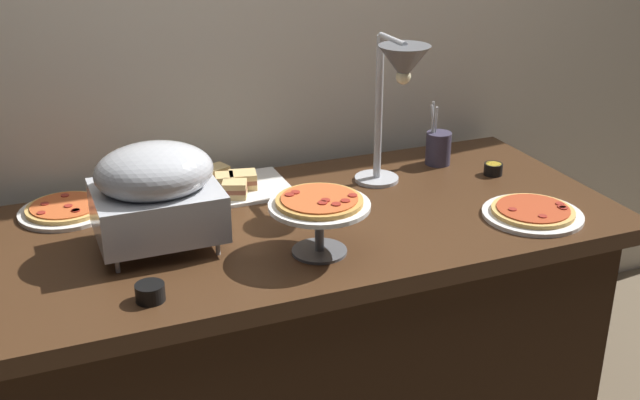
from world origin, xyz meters
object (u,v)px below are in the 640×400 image
object	(u,v)px
chafing_dish	(156,191)
sandwich_platter	(232,185)
heat_lamp	(399,78)
pizza_plate_front	(66,210)
sauce_cup_near	(150,292)
sauce_cup_far	(493,169)
pizza_plate_center	(533,213)
pizza_plate_raised_stand	(320,208)
utensil_holder	(438,148)

from	to	relation	value
chafing_dish	sandwich_platter	xyz separation A→B (m)	(0.28, 0.29, -0.14)
heat_lamp	pizza_plate_front	size ratio (longest dim) A/B	1.76
sauce_cup_near	sauce_cup_far	bearing A→B (deg)	17.96
pizza_plate_center	sandwich_platter	size ratio (longest dim) A/B	0.82
pizza_plate_center	pizza_plate_raised_stand	world-z (taller)	pizza_plate_raised_stand
sauce_cup_near	utensil_holder	size ratio (longest dim) A/B	0.33
pizza_plate_front	pizza_plate_center	distance (m)	1.35
pizza_plate_raised_stand	utensil_holder	xyz separation A→B (m)	(0.61, 0.46, -0.07)
sauce_cup_far	pizza_plate_center	bearing A→B (deg)	-103.85
sandwich_platter	sauce_cup_far	bearing A→B (deg)	-12.40
pizza_plate_front	pizza_plate_raised_stand	size ratio (longest dim) A/B	1.03
chafing_dish	heat_lamp	xyz separation A→B (m)	(0.74, 0.08, 0.21)
chafing_dish	sauce_cup_far	xyz separation A→B (m)	(1.11, 0.11, -0.14)
sandwich_platter	sauce_cup_near	size ratio (longest dim) A/B	5.03
sandwich_platter	utensil_holder	xyz separation A→B (m)	(0.71, -0.03, 0.04)
pizza_plate_raised_stand	sauce_cup_near	size ratio (longest dim) A/B	3.78
sauce_cup_far	heat_lamp	bearing A→B (deg)	-175.58
sandwich_platter	sauce_cup_far	distance (m)	0.85
utensil_holder	heat_lamp	bearing A→B (deg)	-144.18
pizza_plate_raised_stand	chafing_dish	bearing A→B (deg)	152.56
chafing_dish	pizza_plate_center	xyz separation A→B (m)	(1.03, -0.22, -0.15)
heat_lamp	sauce_cup_far	size ratio (longest dim) A/B	7.86
heat_lamp	pizza_plate_center	distance (m)	0.55
chafing_dish	pizza_plate_raised_stand	world-z (taller)	chafing_dish
heat_lamp	pizza_plate_center	world-z (taller)	heat_lamp
pizza_plate_front	sandwich_platter	size ratio (longest dim) A/B	0.77
sandwich_platter	sauce_cup_near	bearing A→B (deg)	-122.44
pizza_plate_front	utensil_holder	bearing A→B (deg)	-2.13
chafing_dish	pizza_plate_front	distance (m)	0.40
pizza_plate_raised_stand	sauce_cup_far	xyz separation A→B (m)	(0.73, 0.31, -0.10)
chafing_dish	sandwich_platter	world-z (taller)	chafing_dish
heat_lamp	sauce_cup_near	xyz separation A→B (m)	(-0.82, -0.36, -0.34)
pizza_plate_raised_stand	utensil_holder	distance (m)	0.77
chafing_dish	sauce_cup_far	bearing A→B (deg)	5.57
chafing_dish	sandwich_platter	size ratio (longest dim) A/B	0.92
heat_lamp	pizza_plate_center	xyz separation A→B (m)	(0.29, -0.30, -0.35)
pizza_plate_front	sandwich_platter	bearing A→B (deg)	-2.13
heat_lamp	sauce_cup_far	distance (m)	0.51
heat_lamp	sauce_cup_far	xyz separation A→B (m)	(0.37, 0.03, -0.34)
pizza_plate_front	sauce_cup_near	bearing A→B (deg)	-77.37
sandwich_platter	utensil_holder	bearing A→B (deg)	-2.14
pizza_plate_center	pizza_plate_raised_stand	xyz separation A→B (m)	(-0.65, 0.02, 0.11)
pizza_plate_center	sauce_cup_near	bearing A→B (deg)	-176.92
pizza_plate_center	sauce_cup_near	world-z (taller)	sauce_cup_near
pizza_plate_raised_stand	sandwich_platter	xyz separation A→B (m)	(-0.10, 0.49, -0.11)
pizza_plate_center	utensil_holder	world-z (taller)	utensil_holder
heat_lamp	pizza_plate_raised_stand	bearing A→B (deg)	-142.18
pizza_plate_front	sandwich_platter	xyz separation A→B (m)	(0.49, -0.02, 0.01)
pizza_plate_center	utensil_holder	xyz separation A→B (m)	(-0.04, 0.48, 0.05)
pizza_plate_front	utensil_holder	size ratio (longest dim) A/B	1.27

